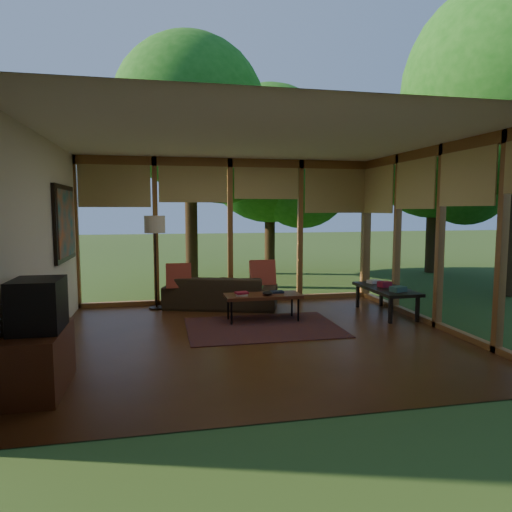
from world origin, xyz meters
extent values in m
plane|color=#562E16|center=(0.00, 0.00, 0.00)|extent=(5.50, 5.50, 0.00)
plane|color=white|center=(0.00, 0.00, 2.70)|extent=(5.50, 5.50, 0.00)
cube|color=silver|center=(-2.75, 0.00, 1.35)|extent=(0.04, 5.00, 2.70)
cube|color=silver|center=(0.00, -2.50, 1.35)|extent=(5.50, 0.04, 2.70)
cube|color=#925E2D|center=(0.00, 2.50, 1.35)|extent=(5.50, 0.12, 2.70)
cube|color=#925E2D|center=(2.75, 0.00, 1.35)|extent=(0.12, 5.00, 2.70)
plane|color=#304D1D|center=(8.00, 8.00, -0.01)|extent=(40.00, 40.00, 0.00)
cylinder|color=#342413|center=(-0.59, 4.57, 2.52)|extent=(0.28, 0.28, 5.04)
sphere|color=#175613|center=(-0.59, 4.57, 3.92)|extent=(3.42, 3.42, 3.42)
cylinder|color=#342413|center=(1.64, 6.21, 2.09)|extent=(0.28, 0.28, 4.17)
sphere|color=#175613|center=(1.64, 6.21, 3.24)|extent=(3.70, 3.70, 3.70)
cylinder|color=#342413|center=(5.52, 1.96, 2.66)|extent=(0.28, 0.28, 5.32)
cylinder|color=#342413|center=(5.88, 5.45, 2.06)|extent=(0.28, 0.28, 4.11)
sphere|color=#175613|center=(5.88, 5.45, 3.20)|extent=(3.37, 3.37, 3.37)
cube|color=maroon|center=(0.19, 0.49, 0.01)|extent=(2.25, 1.60, 0.01)
imported|color=#362A1B|center=(-0.25, 2.00, 0.29)|extent=(2.12, 1.35, 0.58)
cube|color=maroon|center=(-1.00, 1.95, 0.60)|extent=(0.43, 0.23, 0.45)
cube|color=maroon|center=(0.50, 1.95, 0.61)|extent=(0.46, 0.24, 0.48)
cube|color=beige|center=(-0.07, 0.86, 0.44)|extent=(0.19, 0.15, 0.03)
cube|color=maroon|center=(-0.07, 0.86, 0.47)|extent=(0.21, 0.18, 0.03)
cube|color=black|center=(0.53, 0.99, 0.44)|extent=(0.20, 0.16, 0.03)
ellipsoid|color=black|center=(0.33, 0.81, 0.46)|extent=(0.16, 0.16, 0.07)
cube|color=#5C2C19|center=(-2.47, -1.38, 0.30)|extent=(0.50, 1.00, 0.60)
cube|color=black|center=(-2.45, -1.38, 0.85)|extent=(0.45, 0.55, 0.50)
cube|color=#376158|center=(2.40, 0.54, 0.50)|extent=(0.27, 0.23, 0.08)
cube|color=maroon|center=(2.40, 0.99, 0.50)|extent=(0.23, 0.19, 0.09)
cube|color=beige|center=(2.40, 1.39, 0.48)|extent=(0.24, 0.21, 0.06)
cylinder|color=black|center=(-1.38, 2.14, 0.01)|extent=(0.26, 0.26, 0.03)
cylinder|color=black|center=(-1.38, 2.14, 0.79)|extent=(0.03, 0.03, 1.52)
cylinder|color=beige|center=(-1.38, 2.14, 1.50)|extent=(0.36, 0.36, 0.30)
cube|color=#5C2C19|center=(0.28, 0.91, 0.40)|extent=(1.20, 0.50, 0.05)
cylinder|color=black|center=(-0.25, 0.73, 0.19)|extent=(0.03, 0.03, 0.38)
cylinder|color=black|center=(0.81, 0.73, 0.19)|extent=(0.03, 0.03, 0.38)
cylinder|color=black|center=(-0.25, 1.09, 0.19)|extent=(0.03, 0.03, 0.38)
cylinder|color=black|center=(0.81, 1.09, 0.19)|extent=(0.03, 0.03, 0.38)
cube|color=black|center=(2.40, 0.94, 0.43)|extent=(0.60, 1.40, 0.05)
cube|color=black|center=(2.17, 0.34, 0.20)|extent=(0.05, 0.05, 0.40)
cube|color=black|center=(2.63, 0.34, 0.20)|extent=(0.05, 0.05, 0.40)
cube|color=black|center=(2.17, 1.54, 0.20)|extent=(0.05, 0.05, 0.40)
cube|color=black|center=(2.63, 1.54, 0.20)|extent=(0.05, 0.05, 0.40)
cube|color=black|center=(-2.72, 1.40, 1.55)|extent=(0.05, 1.35, 1.15)
cube|color=#175B6B|center=(-2.69, 1.40, 1.55)|extent=(0.02, 1.20, 1.00)
camera|label=1|loc=(-1.28, -6.01, 1.76)|focal=32.00mm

